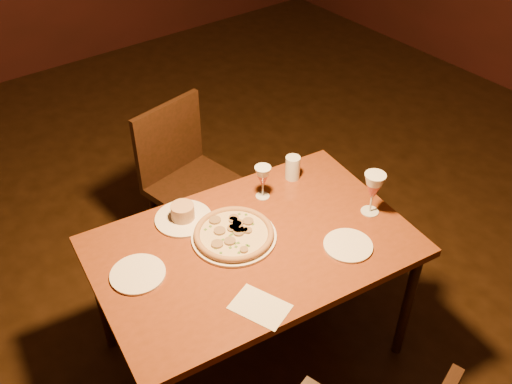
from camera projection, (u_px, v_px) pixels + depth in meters
floor at (300, 328)px, 2.82m from camera, size 7.00×7.00×0.00m
dining_table at (253, 254)px, 2.35m from camera, size 1.37×0.98×0.68m
chair_far at (188, 177)px, 2.97m from camera, size 0.49×0.49×0.88m
pizza_plate at (234, 234)px, 2.33m from camera, size 0.35×0.35×0.04m
ramekin_saucer at (183, 215)px, 2.41m from camera, size 0.24×0.24×0.08m
wine_glass_far at (263, 182)px, 2.50m from camera, size 0.07×0.07×0.16m
wine_glass_right at (373, 194)px, 2.41m from camera, size 0.09×0.09×0.20m
water_tumbler at (293, 168)px, 2.62m from camera, size 0.07×0.07×0.11m
side_plate_left at (138, 274)px, 2.17m from camera, size 0.21×0.21×0.01m
side_plate_near at (348, 245)px, 2.30m from camera, size 0.20×0.20×0.01m
menu_card at (260, 307)px, 2.05m from camera, size 0.20×0.24×0.00m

